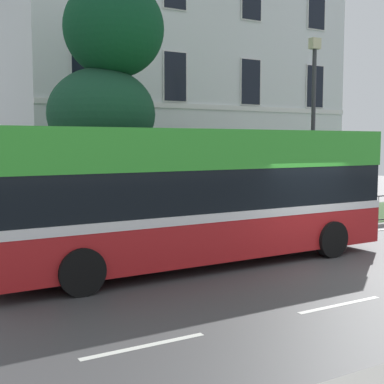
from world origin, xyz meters
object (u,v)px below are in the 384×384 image
georgian_townhouse (161,62)px  street_lamp_post (313,119)px  evergreen_tree (107,140)px  single_decker_bus (198,194)px  litter_bin (229,216)px

georgian_townhouse → street_lamp_post: bearing=-84.6°
georgian_townhouse → street_lamp_post: 10.12m
evergreen_tree → street_lamp_post: evergreen_tree is taller
evergreen_tree → single_decker_bus: (0.83, -3.98, -1.34)m
single_decker_bus → evergreen_tree: bearing=100.9°
georgian_townhouse → litter_bin: 11.65m
georgian_townhouse → single_decker_bus: georgian_townhouse is taller
street_lamp_post → single_decker_bus: bearing=-157.9°
georgian_townhouse → evergreen_tree: (-5.95, -8.07, -3.79)m
evergreen_tree → single_decker_bus: 4.28m
georgian_townhouse → evergreen_tree: 10.72m
litter_bin → georgian_townhouse: bearing=75.3°
evergreen_tree → single_decker_bus: bearing=-78.2°
litter_bin → single_decker_bus: bearing=-136.5°
georgian_townhouse → litter_bin: georgian_townhouse is taller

